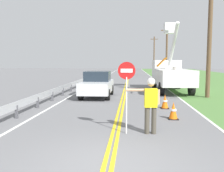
{
  "coord_description": "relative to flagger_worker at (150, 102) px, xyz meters",
  "views": [
    {
      "loc": [
        0.51,
        -5.27,
        2.33
      ],
      "look_at": [
        -0.4,
        6.04,
        1.2
      ],
      "focal_mm": 39.1,
      "sensor_mm": 36.0,
      "label": 1
    }
  ],
  "objects": [
    {
      "name": "edge_line_right",
      "position": [
        2.48,
        17.46,
        -1.04
      ],
      "size": [
        0.12,
        110.0,
        0.01
      ],
      "primitive_type": "cube",
      "color": "silver",
      "rests_on": "ground"
    },
    {
      "name": "flagger_worker",
      "position": [
        0.0,
        0.0,
        0.0
      ],
      "size": [
        1.09,
        0.26,
        1.83
      ],
      "color": "#474238",
      "rests_on": "ground"
    },
    {
      "name": "oncoming_sedan_nearest",
      "position": [
        -2.87,
        8.09,
        -0.21
      ],
      "size": [
        1.94,
        4.12,
        1.7
      ],
      "color": "silver",
      "rests_on": "ground"
    },
    {
      "name": "utility_pole_near",
      "position": [
        4.36,
        8.46,
        3.6
      ],
      "size": [
        1.8,
        0.28,
        8.91
      ],
      "color": "brown",
      "rests_on": "ground"
    },
    {
      "name": "utility_bucket_truck",
      "position": [
        2.44,
        11.8,
        0.37
      ],
      "size": [
        2.67,
        6.86,
        5.4
      ],
      "color": "silver",
      "rests_on": "ground"
    },
    {
      "name": "utility_pole_mid",
      "position": [
        4.73,
        30.28,
        2.97
      ],
      "size": [
        1.8,
        0.28,
        7.67
      ],
      "color": "brown",
      "rests_on": "ground"
    },
    {
      "name": "utility_pole_far",
      "position": [
        4.77,
        51.7,
        3.28
      ],
      "size": [
        1.8,
        0.28,
        8.3
      ],
      "color": "brown",
      "rests_on": "ground"
    },
    {
      "name": "stop_sign_paddle",
      "position": [
        -0.77,
        -0.03,
        0.66
      ],
      "size": [
        0.56,
        0.04,
        2.33
      ],
      "color": "silver",
      "rests_on": "ground"
    },
    {
      "name": "centerline_yellow_right",
      "position": [
        -1.03,
        17.46,
        -1.04
      ],
      "size": [
        0.11,
        110.0,
        0.01
      ],
      "primitive_type": "cube",
      "color": "yellow",
      "rests_on": "ground"
    },
    {
      "name": "edge_line_left",
      "position": [
        -4.72,
        17.46,
        -1.04
      ],
      "size": [
        0.12,
        110.0,
        0.01
      ],
      "primitive_type": "cube",
      "color": "silver",
      "rests_on": "ground"
    },
    {
      "name": "ground_plane",
      "position": [
        -1.12,
        -2.54,
        -1.05
      ],
      "size": [
        160.0,
        160.0,
        0.0
      ],
      "primitive_type": "plane",
      "color": "slate"
    },
    {
      "name": "traffic_cone_mid",
      "position": [
        1.06,
        4.4,
        -0.71
      ],
      "size": [
        0.4,
        0.4,
        0.7
      ],
      "color": "orange",
      "rests_on": "ground"
    },
    {
      "name": "centerline_yellow_left",
      "position": [
        -1.21,
        17.46,
        -1.04
      ],
      "size": [
        0.11,
        110.0,
        0.01
      ],
      "primitive_type": "cube",
      "color": "yellow",
      "rests_on": "ground"
    },
    {
      "name": "guardrail_left_shoulder",
      "position": [
        -5.32,
        12.0,
        -0.53
      ],
      "size": [
        0.1,
        32.0,
        0.71
      ],
      "color": "#9EA0A3",
      "rests_on": "ground"
    },
    {
      "name": "traffic_cone_lead",
      "position": [
        1.1,
        2.11,
        -0.71
      ],
      "size": [
        0.4,
        0.4,
        0.7
      ],
      "color": "orange",
      "rests_on": "ground"
    }
  ]
}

